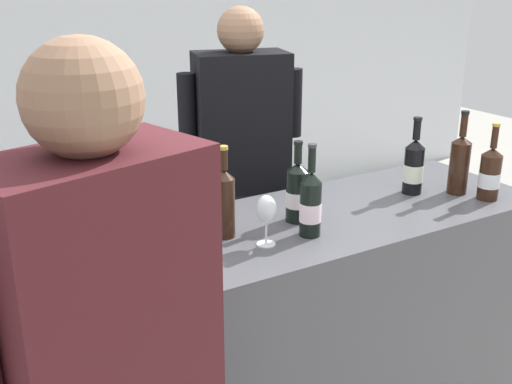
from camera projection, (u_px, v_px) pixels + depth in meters
The scene contains 11 objects.
wall_back at pixel (51, 39), 4.12m from camera, with size 8.00×0.10×2.80m, color silver.
counter at pixel (244, 351), 2.32m from camera, with size 2.50×0.64×0.95m, color #4C4C51.
wine_bottle_0 at pixel (490, 174), 2.47m from camera, with size 0.09×0.09×0.31m.
wine_bottle_2 at pixel (460, 163), 2.53m from camera, with size 0.08×0.08×0.35m.
wine_bottle_3 at pixel (297, 192), 2.25m from camera, with size 0.08×0.08×0.30m.
wine_bottle_4 at pixel (225, 201), 2.11m from camera, with size 0.07×0.07×0.33m.
wine_bottle_5 at pixel (62, 245), 1.79m from camera, with size 0.08×0.08×0.35m.
wine_bottle_6 at pixel (311, 204), 2.12m from camera, with size 0.08×0.08×0.33m.
wine_bottle_7 at pixel (414, 166), 2.54m from camera, with size 0.08×0.08×0.32m.
wine_glass at pixel (266, 211), 2.05m from camera, with size 0.07×0.07×0.18m.
person_server at pixel (242, 198), 2.88m from camera, with size 0.55×0.34×1.69m.
Camera 1 is at (-0.97, -1.73, 1.82)m, focal length 43.31 mm.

